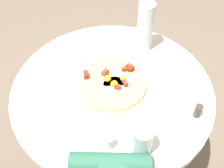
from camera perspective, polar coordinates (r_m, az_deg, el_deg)
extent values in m
plane|color=#6B5B4C|center=(1.76, 0.03, -16.31)|extent=(6.00, 6.00, 0.00)
cylinder|color=beige|center=(1.15, 0.05, -1.23)|extent=(0.83, 0.83, 0.03)
cylinder|color=#333338|center=(1.45, 0.04, -10.51)|extent=(0.10, 0.10, 0.70)
cylinder|color=#333338|center=(1.74, 0.03, -16.14)|extent=(0.37, 0.37, 0.02)
cylinder|color=#2D664C|center=(0.92, -0.42, -15.98)|extent=(0.18, 0.26, 0.07)
cylinder|color=white|center=(1.14, -0.05, -0.38)|extent=(0.33, 0.33, 0.01)
cylinder|color=tan|center=(1.12, -0.05, 0.18)|extent=(0.27, 0.27, 0.02)
cylinder|color=white|center=(1.11, -0.97, 0.82)|extent=(0.07, 0.07, 0.01)
sphere|color=yellow|center=(1.11, -0.97, 1.03)|extent=(0.03, 0.03, 0.03)
cylinder|color=white|center=(1.10, 0.47, -0.23)|extent=(0.09, 0.09, 0.01)
sphere|color=yellow|center=(1.09, 0.47, -0.02)|extent=(0.03, 0.03, 0.03)
cylinder|color=white|center=(1.12, 2.35, 0.89)|extent=(0.07, 0.07, 0.01)
sphere|color=yellow|center=(1.11, 2.36, 1.10)|extent=(0.03, 0.03, 0.03)
cube|color=maroon|center=(1.13, -5.32, 1.89)|extent=(0.04, 0.03, 0.02)
cube|color=maroon|center=(1.15, 3.69, 3.35)|extent=(0.02, 0.04, 0.02)
cube|color=maroon|center=(1.15, 2.73, 3.12)|extent=(0.03, 0.03, 0.02)
cube|color=maroon|center=(1.08, 1.15, -0.80)|extent=(0.02, 0.03, 0.02)
cube|color=brown|center=(1.13, -1.43, 2.26)|extent=(0.03, 0.02, 0.02)
cube|color=maroon|center=(1.15, 3.58, 3.19)|extent=(0.03, 0.03, 0.02)
cube|color=brown|center=(1.13, -1.21, 1.91)|extent=(0.03, 0.02, 0.02)
cube|color=maroon|center=(1.10, 2.69, 0.12)|extent=(0.03, 0.03, 0.02)
cube|color=#387F2D|center=(1.17, -3.83, 3.80)|extent=(0.01, 0.01, 0.00)
cube|color=#387F2D|center=(1.11, -3.56, 0.33)|extent=(0.01, 0.01, 0.00)
cube|color=#387F2D|center=(1.12, -2.34, 0.97)|extent=(0.01, 0.01, 0.00)
cylinder|color=silver|center=(1.28, -9.07, 5.92)|extent=(0.15, 0.15, 0.01)
cube|color=white|center=(1.02, -9.96, -10.46)|extent=(0.19, 0.16, 0.00)
cube|color=silver|center=(1.01, -9.24, -10.87)|extent=(0.18, 0.04, 0.00)
cube|color=silver|center=(1.02, -10.74, -9.79)|extent=(0.18, 0.04, 0.00)
cylinder|color=silver|center=(0.93, 6.12, -11.60)|extent=(0.07, 0.07, 0.13)
cylinder|color=silver|center=(1.24, 6.78, 11.47)|extent=(0.07, 0.07, 0.24)
cylinder|color=white|center=(0.96, -0.52, -11.89)|extent=(0.03, 0.03, 0.05)
cylinder|color=#3F3833|center=(1.08, 17.22, -5.29)|extent=(0.03, 0.03, 0.06)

